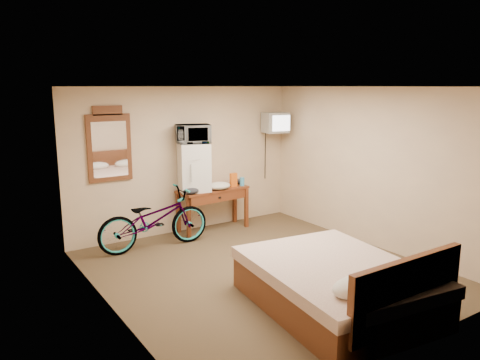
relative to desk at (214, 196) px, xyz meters
The scene contains 13 objects.
room 2.13m from the desk, 100.98° to the right, with size 4.60×4.64×2.50m.
desk is the anchor object (origin of this frame).
mini_fridge 0.65m from the desk, behind, with size 0.60×0.59×0.82m.
microwave 1.16m from the desk, behind, with size 0.56×0.38×0.31m, color white.
snack_bag 0.46m from the desk, ahead, with size 0.12×0.07×0.24m, color #D85D13.
blue_cup 0.59m from the desk, ahead, with size 0.09×0.09×0.15m, color #3C98CC.
cloth_cream 0.22m from the desk, 62.82° to the right, with size 0.41×0.32×0.13m, color silver.
cloth_dark_a 0.57m from the desk, 164.49° to the right, with size 0.28×0.21×0.10m, color black.
cloth_dark_b 0.63m from the desk, 11.98° to the left, with size 0.19×0.16×0.09m, color black.
crt_television 1.81m from the desk, ahead, with size 0.49×0.59×0.37m.
wall_mirror 1.99m from the desk, behind, with size 0.69×0.04×1.18m.
bicycle 1.30m from the desk, 166.79° to the right, with size 0.62×1.78×0.94m, color black.
bed 3.40m from the desk, 95.64° to the right, with size 1.87×2.32×0.90m.
Camera 1 is at (-3.62, -4.88, 2.51)m, focal length 35.00 mm.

